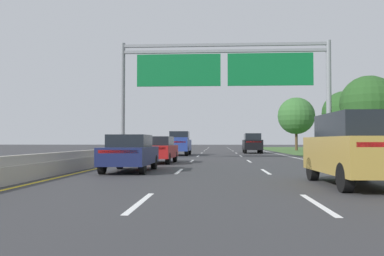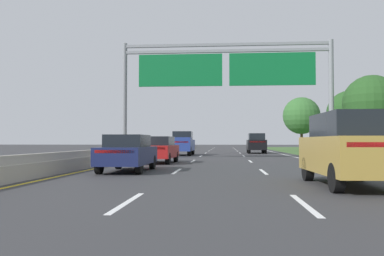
{
  "view_description": "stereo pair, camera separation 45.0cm",
  "coord_description": "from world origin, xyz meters",
  "px_view_note": "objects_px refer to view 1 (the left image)",
  "views": [
    {
      "loc": [
        -0.22,
        1.87,
        1.31
      ],
      "look_at": [
        -1.62,
        24.82,
        2.04
      ],
      "focal_mm": 38.36,
      "sensor_mm": 36.0,
      "label": 1
    },
    {
      "loc": [
        0.22,
        1.9,
        1.31
      ],
      "look_at": [
        -1.62,
        24.82,
        2.04
      ],
      "focal_mm": 38.36,
      "sensor_mm": 36.0,
      "label": 2
    }
  ],
  "objects_px": {
    "overhead_sign_gantry": "(224,75)",
    "pickup_truck_blue": "(179,144)",
    "car_black_right_lane_suv": "(252,143)",
    "car_red_left_lane_sedan": "(158,149)",
    "roadside_tree_far": "(345,113)",
    "car_navy_left_lane_sedan": "(130,152)",
    "roadside_tree_mid": "(369,104)",
    "roadside_tree_distant": "(296,116)",
    "car_gold_right_lane_suv": "(355,148)"
  },
  "relations": [
    {
      "from": "roadside_tree_mid",
      "to": "roadside_tree_far",
      "type": "distance_m",
      "value": 15.01
    },
    {
      "from": "car_black_right_lane_suv",
      "to": "car_navy_left_lane_sedan",
      "type": "height_order",
      "value": "car_black_right_lane_suv"
    },
    {
      "from": "car_navy_left_lane_sedan",
      "to": "car_red_left_lane_sedan",
      "type": "relative_size",
      "value": 0.99
    },
    {
      "from": "pickup_truck_blue",
      "to": "car_black_right_lane_suv",
      "type": "bearing_deg",
      "value": -46.17
    },
    {
      "from": "car_gold_right_lane_suv",
      "to": "pickup_truck_blue",
      "type": "bearing_deg",
      "value": 15.26
    },
    {
      "from": "car_gold_right_lane_suv",
      "to": "car_red_left_lane_sedan",
      "type": "distance_m",
      "value": 14.1
    },
    {
      "from": "car_red_left_lane_sedan",
      "to": "roadside_tree_mid",
      "type": "distance_m",
      "value": 15.1
    },
    {
      "from": "roadside_tree_mid",
      "to": "roadside_tree_far",
      "type": "height_order",
      "value": "roadside_tree_far"
    },
    {
      "from": "pickup_truck_blue",
      "to": "car_navy_left_lane_sedan",
      "type": "xyz_separation_m",
      "value": [
        -0.22,
        -20.01,
        -0.26
      ]
    },
    {
      "from": "car_navy_left_lane_sedan",
      "to": "roadside_tree_far",
      "type": "distance_m",
      "value": 31.59
    },
    {
      "from": "overhead_sign_gantry",
      "to": "car_gold_right_lane_suv",
      "type": "xyz_separation_m",
      "value": [
        3.5,
        -16.96,
        -4.92
      ]
    },
    {
      "from": "car_black_right_lane_suv",
      "to": "car_red_left_lane_sedan",
      "type": "distance_m",
      "value": 21.45
    },
    {
      "from": "car_gold_right_lane_suv",
      "to": "roadside_tree_far",
      "type": "height_order",
      "value": "roadside_tree_far"
    },
    {
      "from": "pickup_truck_blue",
      "to": "car_navy_left_lane_sedan",
      "type": "height_order",
      "value": "pickup_truck_blue"
    },
    {
      "from": "car_navy_left_lane_sedan",
      "to": "roadside_tree_distant",
      "type": "bearing_deg",
      "value": -20.41
    },
    {
      "from": "car_red_left_lane_sedan",
      "to": "roadside_tree_distant",
      "type": "height_order",
      "value": "roadside_tree_distant"
    },
    {
      "from": "car_black_right_lane_suv",
      "to": "car_gold_right_lane_suv",
      "type": "height_order",
      "value": "same"
    },
    {
      "from": "overhead_sign_gantry",
      "to": "car_navy_left_lane_sedan",
      "type": "relative_size",
      "value": 3.42
    },
    {
      "from": "overhead_sign_gantry",
      "to": "car_gold_right_lane_suv",
      "type": "distance_m",
      "value": 18.0
    },
    {
      "from": "car_gold_right_lane_suv",
      "to": "roadside_tree_mid",
      "type": "xyz_separation_m",
      "value": [
        6.47,
        16.77,
        2.79
      ]
    },
    {
      "from": "overhead_sign_gantry",
      "to": "roadside_tree_far",
      "type": "distance_m",
      "value": 19.49
    },
    {
      "from": "car_navy_left_lane_sedan",
      "to": "roadside_tree_distant",
      "type": "distance_m",
      "value": 42.29
    },
    {
      "from": "roadside_tree_mid",
      "to": "pickup_truck_blue",
      "type": "bearing_deg",
      "value": 149.07
    },
    {
      "from": "pickup_truck_blue",
      "to": "car_black_right_lane_suv",
      "type": "height_order",
      "value": "pickup_truck_blue"
    },
    {
      "from": "car_gold_right_lane_suv",
      "to": "car_black_right_lane_suv",
      "type": "bearing_deg",
      "value": -0.95
    },
    {
      "from": "pickup_truck_blue",
      "to": "overhead_sign_gantry",
      "type": "bearing_deg",
      "value": -153.91
    },
    {
      "from": "car_navy_left_lane_sedan",
      "to": "overhead_sign_gantry",
      "type": "bearing_deg",
      "value": -19.83
    },
    {
      "from": "car_gold_right_lane_suv",
      "to": "roadside_tree_mid",
      "type": "height_order",
      "value": "roadside_tree_mid"
    },
    {
      "from": "overhead_sign_gantry",
      "to": "car_black_right_lane_suv",
      "type": "bearing_deg",
      "value": 77.81
    },
    {
      "from": "pickup_truck_blue",
      "to": "roadside_tree_mid",
      "type": "distance_m",
      "value": 16.54
    },
    {
      "from": "roadside_tree_distant",
      "to": "car_red_left_lane_sedan",
      "type": "bearing_deg",
      "value": -113.68
    },
    {
      "from": "car_black_right_lane_suv",
      "to": "car_red_left_lane_sedan",
      "type": "height_order",
      "value": "car_black_right_lane_suv"
    },
    {
      "from": "car_navy_left_lane_sedan",
      "to": "roadside_tree_distant",
      "type": "height_order",
      "value": "roadside_tree_distant"
    },
    {
      "from": "overhead_sign_gantry",
      "to": "pickup_truck_blue",
      "type": "bearing_deg",
      "value": 116.05
    },
    {
      "from": "car_black_right_lane_suv",
      "to": "roadside_tree_distant",
      "type": "height_order",
      "value": "roadside_tree_distant"
    },
    {
      "from": "pickup_truck_blue",
      "to": "roadside_tree_far",
      "type": "xyz_separation_m",
      "value": [
        16.85,
        6.35,
        3.14
      ]
    },
    {
      "from": "car_black_right_lane_suv",
      "to": "pickup_truck_blue",
      "type": "bearing_deg",
      "value": 134.49
    },
    {
      "from": "car_red_left_lane_sedan",
      "to": "roadside_tree_distant",
      "type": "distance_m",
      "value": 35.92
    },
    {
      "from": "roadside_tree_mid",
      "to": "roadside_tree_distant",
      "type": "relative_size",
      "value": 0.8
    },
    {
      "from": "car_black_right_lane_suv",
      "to": "car_gold_right_lane_suv",
      "type": "distance_m",
      "value": 32.12
    },
    {
      "from": "car_black_right_lane_suv",
      "to": "roadside_tree_far",
      "type": "distance_m",
      "value": 10.09
    },
    {
      "from": "car_black_right_lane_suv",
      "to": "roadside_tree_far",
      "type": "height_order",
      "value": "roadside_tree_far"
    },
    {
      "from": "car_red_left_lane_sedan",
      "to": "roadside_tree_far",
      "type": "relative_size",
      "value": 0.68
    },
    {
      "from": "car_navy_left_lane_sedan",
      "to": "car_gold_right_lane_suv",
      "type": "xyz_separation_m",
      "value": [
        7.73,
        -5.14,
        0.28
      ]
    },
    {
      "from": "car_black_right_lane_suv",
      "to": "roadside_tree_distant",
      "type": "xyz_separation_m",
      "value": [
        7.08,
        12.51,
        3.66
      ]
    },
    {
      "from": "car_gold_right_lane_suv",
      "to": "roadside_tree_distant",
      "type": "distance_m",
      "value": 45.31
    },
    {
      "from": "pickup_truck_blue",
      "to": "car_gold_right_lane_suv",
      "type": "xyz_separation_m",
      "value": [
        7.51,
        -25.15,
        0.02
      ]
    },
    {
      "from": "pickup_truck_blue",
      "to": "car_gold_right_lane_suv",
      "type": "relative_size",
      "value": 1.14
    },
    {
      "from": "car_black_right_lane_suv",
      "to": "roadside_tree_distant",
      "type": "bearing_deg",
      "value": -28.78
    },
    {
      "from": "overhead_sign_gantry",
      "to": "car_gold_right_lane_suv",
      "type": "height_order",
      "value": "overhead_sign_gantry"
    }
  ]
}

